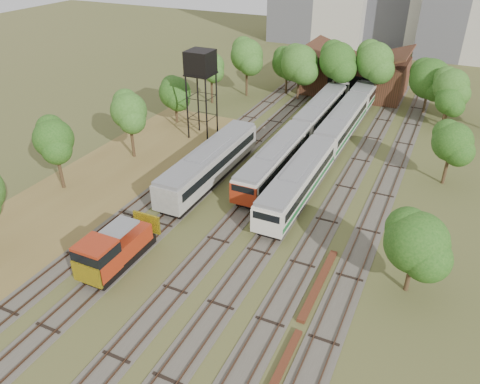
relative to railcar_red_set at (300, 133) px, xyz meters
The scene contains 15 objects.
ground 33.04m from the railcar_red_set, 86.52° to the right, with size 240.00×240.00×0.00m, color #475123.
dry_grass_patch 29.68m from the railcar_red_set, 122.70° to the right, with size 14.00×60.00×0.04m, color brown.
tracks 8.24m from the railcar_red_set, 80.45° to the right, with size 24.60×80.00×0.19m.
railcar_red_set is the anchor object (origin of this frame).
railcar_green_set 6.42m from the railcar_red_set, 51.42° to the left, with size 3.03×52.08×3.75m.
railcar_rear 27.25m from the railcar_red_set, 90.00° to the left, with size 2.85×16.08×3.52m.
shunter_locomotive 30.18m from the railcar_red_set, 101.47° to the right, with size 2.77×8.10×3.63m.
old_grey_coach 14.14m from the railcar_red_set, 115.11° to the right, with size 3.13×18.00×3.88m.
water_tower 15.10m from the railcar_red_set, behind, with size 3.28×3.28×11.35m.
rail_pile_near 26.42m from the railcar_red_set, 67.71° to the right, with size 0.60×8.98×0.30m, color #5F2D1B.
rail_pile_far 35.41m from the railcar_red_set, 73.24° to the right, with size 0.51×8.19×0.27m, color #5F2D1B.
maintenance_shed 25.10m from the railcar_red_set, 87.71° to the left, with size 16.45×11.55×7.58m.
tree_band_left 25.45m from the railcar_red_set, 136.86° to the right, with size 6.72×56.22×8.24m.
tree_band_far 18.42m from the railcar_red_set, 82.72° to the left, with size 42.60×9.69×9.71m.
tree_band_right 18.49m from the railcar_red_set, 24.63° to the right, with size 5.57×40.56×7.04m.
Camera 1 is at (14.44, -19.79, 25.03)m, focal length 35.00 mm.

